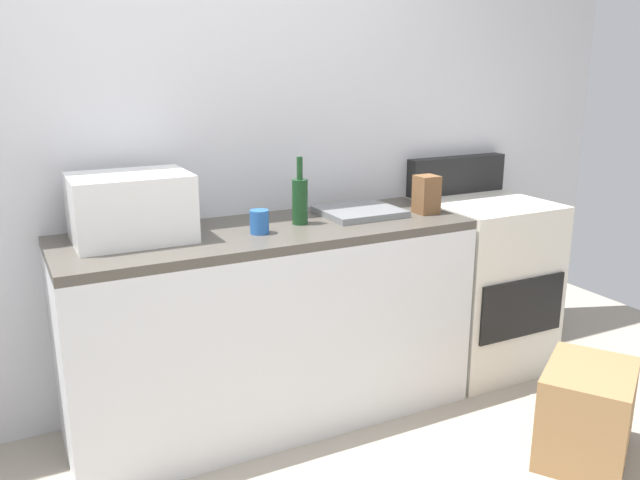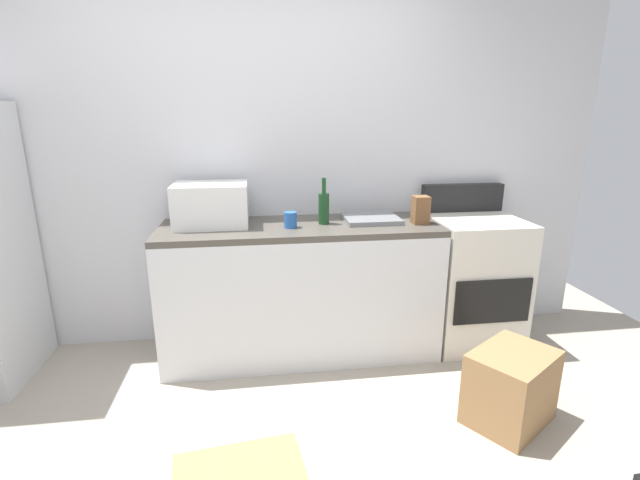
{
  "view_description": "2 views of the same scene",
  "coord_description": "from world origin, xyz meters",
  "px_view_note": "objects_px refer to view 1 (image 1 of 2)",
  "views": [
    {
      "loc": [
        -0.74,
        -1.34,
        1.59
      ],
      "look_at": [
        0.52,
        1.15,
        0.83
      ],
      "focal_mm": 36.63,
      "sensor_mm": 36.0,
      "label": 1
    },
    {
      "loc": [
        0.03,
        -1.62,
        1.59
      ],
      "look_at": [
        0.4,
        0.96,
        0.86
      ],
      "focal_mm": 25.28,
      "sensor_mm": 36.0,
      "label": 2
    }
  ],
  "objects_px": {
    "coffee_mug": "(259,222)",
    "wine_bottle": "(300,200)",
    "microwave": "(131,207)",
    "knife_block": "(426,194)",
    "stove_oven": "(481,281)",
    "cardboard_box_medium": "(586,413)"
  },
  "relations": [
    {
      "from": "knife_block",
      "to": "microwave",
      "type": "bearing_deg",
      "value": 174.25
    },
    {
      "from": "coffee_mug",
      "to": "wine_bottle",
      "type": "bearing_deg",
      "value": 18.42
    },
    {
      "from": "microwave",
      "to": "cardboard_box_medium",
      "type": "xyz_separation_m",
      "value": [
        1.58,
        -0.97,
        -0.84
      ]
    },
    {
      "from": "microwave",
      "to": "coffee_mug",
      "type": "xyz_separation_m",
      "value": [
        0.49,
        -0.13,
        -0.09
      ]
    },
    {
      "from": "stove_oven",
      "to": "cardboard_box_medium",
      "type": "height_order",
      "value": "stove_oven"
    },
    {
      "from": "stove_oven",
      "to": "microwave",
      "type": "height_order",
      "value": "microwave"
    },
    {
      "from": "wine_bottle",
      "to": "coffee_mug",
      "type": "relative_size",
      "value": 3.0
    },
    {
      "from": "stove_oven",
      "to": "coffee_mug",
      "type": "xyz_separation_m",
      "value": [
        -1.29,
        -0.07,
        0.48
      ]
    },
    {
      "from": "wine_bottle",
      "to": "knife_block",
      "type": "height_order",
      "value": "wine_bottle"
    },
    {
      "from": "wine_bottle",
      "to": "microwave",
      "type": "bearing_deg",
      "value": 175.33
    },
    {
      "from": "coffee_mug",
      "to": "knife_block",
      "type": "relative_size",
      "value": 0.56
    },
    {
      "from": "microwave",
      "to": "knife_block",
      "type": "xyz_separation_m",
      "value": [
        1.34,
        -0.14,
        -0.05
      ]
    },
    {
      "from": "cardboard_box_medium",
      "to": "coffee_mug",
      "type": "bearing_deg",
      "value": 142.59
    },
    {
      "from": "wine_bottle",
      "to": "coffee_mug",
      "type": "height_order",
      "value": "wine_bottle"
    },
    {
      "from": "knife_block",
      "to": "cardboard_box_medium",
      "type": "bearing_deg",
      "value": -73.78
    },
    {
      "from": "stove_oven",
      "to": "wine_bottle",
      "type": "distance_m",
      "value": 1.19
    },
    {
      "from": "stove_oven",
      "to": "cardboard_box_medium",
      "type": "xyz_separation_m",
      "value": [
        -0.2,
        -0.91,
        -0.27
      ]
    },
    {
      "from": "coffee_mug",
      "to": "microwave",
      "type": "bearing_deg",
      "value": 164.95
    },
    {
      "from": "coffee_mug",
      "to": "knife_block",
      "type": "distance_m",
      "value": 0.85
    },
    {
      "from": "microwave",
      "to": "knife_block",
      "type": "height_order",
      "value": "microwave"
    },
    {
      "from": "stove_oven",
      "to": "knife_block",
      "type": "bearing_deg",
      "value": -170.27
    },
    {
      "from": "wine_bottle",
      "to": "knife_block",
      "type": "distance_m",
      "value": 0.63
    }
  ]
}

